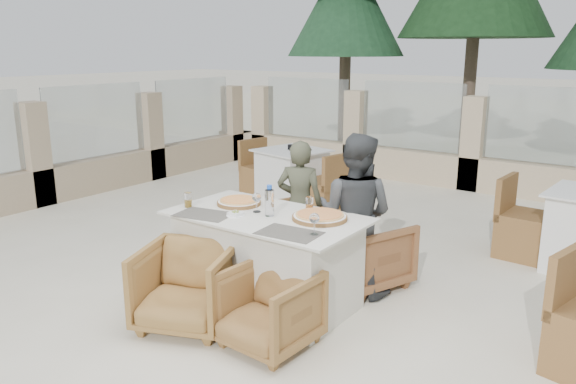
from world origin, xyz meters
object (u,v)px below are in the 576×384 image
Objects in this scene: armchair_near_left at (186,287)px; armchair_near_right at (268,309)px; pizza_left at (239,202)px; wine_glass_centre at (257,201)px; armchair_far_right at (367,252)px; pizza_right at (320,216)px; olive_dish at (236,213)px; bg_table_a at (292,178)px; water_bottle at (269,200)px; beer_glass_left at (188,200)px; armchair_far_left at (299,234)px; dining_table at (267,260)px; wine_glass_corner at (314,223)px; diner_right at (355,214)px; diner_left at (300,205)px; beer_glass_right at (309,204)px.

armchair_near_left is 0.71m from armchair_near_right.
wine_glass_centre is at bearing -18.35° from pizza_left.
armchair_near_left is (-0.75, -1.49, 0.01)m from armchair_far_right.
pizza_right is 0.84m from armchair_far_right.
wine_glass_centre is 0.27× the size of armchair_far_right.
pizza_left is at bearing 125.96° from olive_dish.
armchair_near_left is 3.51m from bg_table_a.
armchair_far_right is 1.67m from armchair_near_left.
wine_glass_centre is at bearing 137.26° from armchair_near_right.
armchair_far_right is (0.46, 0.82, -0.59)m from water_bottle.
bg_table_a is at bearing 129.26° from pizza_right.
olive_dish is 0.16× the size of armchair_far_right.
beer_glass_left is 0.82m from armchair_near_left.
armchair_near_right is at bearing -38.84° from pizza_left.
dining_table is at bearing 130.53° from armchair_far_left.
wine_glass_corner is at bearing 0.39° from beer_glass_left.
pizza_right is 0.31× the size of diner_right.
armchair_near_left is at bearing 54.16° from diner_right.
diner_left is (-0.83, 1.03, -0.24)m from wine_glass_corner.
dining_table is 0.51m from water_bottle.
armchair_far_left is at bearing 119.94° from armchair_near_right.
armchair_far_right is (0.88, 0.71, -0.49)m from pizza_left.
diner_right is (1.15, 0.84, -0.13)m from beer_glass_left.
dining_table is 14.55× the size of olive_dish.
armchair_near_right is (1.12, -0.35, -0.55)m from beer_glass_left.
bg_table_a reaches higher than armchair_far_right.
diner_right is at bearing 56.04° from water_bottle.
armchair_far_right is at bearing 52.47° from wine_glass_centre.
water_bottle is 2.03× the size of beer_glass_left.
water_bottle is 0.41× the size of armchair_near_right.
wine_glass_corner is at bearing 108.91° from diner_left.
olive_dish is (-0.60, -0.32, -0.01)m from pizza_right.
bg_table_a reaches higher than armchair_near_right.
water_bottle is at bearing -3.52° from dining_table.
beer_glass_right is 1.15× the size of olive_dish.
diner_right is at bearing 91.92° from armchair_near_right.
wine_glass_centre is 0.21m from olive_dish.
armchair_far_left is at bearing 69.37° from beer_glass_left.
pizza_left is at bearing 161.65° from wine_glass_centre.
bg_table_a is (-1.33, 1.74, -0.24)m from diner_left.
wine_glass_corner reaches higher than pizza_right.
armchair_far_right is at bearing 41.03° from armchair_near_left.
pizza_left is 3.01× the size of beer_glass_left.
armchair_near_right is 0.38× the size of bg_table_a.
pizza_right is 3.47× the size of beer_glass_left.
diner_left is (-0.66, 0.69, -0.17)m from pizza_right.
olive_dish is at bearing 118.10° from armchair_far_left.
armchair_far_right is at bearing -28.44° from bg_table_a.
wine_glass_corner is at bearing 116.76° from armchair_far_right.
water_bottle reaches higher than bg_table_a.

